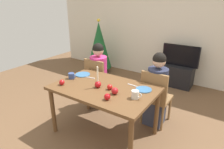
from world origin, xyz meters
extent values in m
plane|color=brown|center=(0.00, 0.00, 0.00)|extent=(7.68, 7.68, 0.00)
cube|color=beige|center=(0.00, 2.60, 1.30)|extent=(6.40, 0.10, 2.60)
cube|color=brown|center=(0.00, 0.00, 0.73)|extent=(1.40, 0.90, 0.04)
cylinder|color=brown|center=(-0.64, -0.39, 0.35)|extent=(0.06, 0.06, 0.71)
cylinder|color=brown|center=(0.64, -0.39, 0.35)|extent=(0.06, 0.06, 0.71)
cylinder|color=brown|center=(-0.64, 0.39, 0.35)|extent=(0.06, 0.06, 0.71)
cylinder|color=brown|center=(0.64, 0.39, 0.35)|extent=(0.06, 0.06, 0.71)
cube|color=olive|center=(-0.58, 0.69, 0.43)|extent=(0.40, 0.40, 0.04)
cube|color=olive|center=(-0.58, 0.51, 0.68)|extent=(0.40, 0.04, 0.45)
cylinder|color=olive|center=(-0.41, 0.86, 0.21)|extent=(0.04, 0.04, 0.41)
cylinder|color=olive|center=(-0.75, 0.86, 0.21)|extent=(0.04, 0.04, 0.41)
cylinder|color=olive|center=(-0.41, 0.52, 0.21)|extent=(0.04, 0.04, 0.41)
cylinder|color=olive|center=(-0.75, 0.52, 0.21)|extent=(0.04, 0.04, 0.41)
cube|color=olive|center=(0.52, 0.69, 0.43)|extent=(0.40, 0.40, 0.04)
cube|color=olive|center=(0.52, 0.51, 0.68)|extent=(0.40, 0.04, 0.45)
cylinder|color=olive|center=(0.69, 0.86, 0.21)|extent=(0.04, 0.04, 0.41)
cylinder|color=olive|center=(0.35, 0.86, 0.21)|extent=(0.04, 0.04, 0.41)
cylinder|color=olive|center=(0.69, 0.52, 0.21)|extent=(0.04, 0.04, 0.41)
cylinder|color=olive|center=(0.35, 0.52, 0.21)|extent=(0.04, 0.04, 0.41)
cube|color=#33384C|center=(-0.58, 0.64, 0.23)|extent=(0.28, 0.28, 0.45)
cylinder|color=#D1337A|center=(-0.58, 0.64, 0.69)|extent=(0.30, 0.30, 0.48)
sphere|color=tan|center=(-0.58, 0.64, 1.04)|extent=(0.19, 0.19, 0.19)
sphere|color=black|center=(-0.58, 0.64, 1.07)|extent=(0.19, 0.19, 0.19)
cube|color=#33384C|center=(0.52, 0.64, 0.23)|extent=(0.28, 0.28, 0.45)
cylinder|color=#282D47|center=(0.52, 0.64, 0.69)|extent=(0.30, 0.30, 0.48)
sphere|color=tan|center=(0.52, 0.64, 1.04)|extent=(0.19, 0.19, 0.19)
sphere|color=black|center=(0.52, 0.64, 1.07)|extent=(0.19, 0.19, 0.19)
cube|color=black|center=(0.40, 2.30, 0.24)|extent=(0.64, 0.40, 0.48)
cube|color=black|center=(0.40, 2.30, 0.71)|extent=(0.79, 0.04, 0.46)
cube|color=black|center=(0.40, 2.30, 0.71)|extent=(0.76, 0.05, 0.46)
cylinder|color=brown|center=(-1.62, 2.04, 0.07)|extent=(0.08, 0.08, 0.14)
cone|color=#195628|center=(-1.62, 2.04, 0.73)|extent=(0.63, 0.63, 1.18)
sphere|color=yellow|center=(-1.62, 2.04, 1.36)|extent=(0.08, 0.08, 0.08)
sphere|color=red|center=(-0.06, -0.05, 0.80)|extent=(0.09, 0.09, 0.09)
cylinder|color=#EFE5C6|center=(-0.06, -0.05, 0.94)|extent=(0.02, 0.02, 0.21)
cylinder|color=teal|center=(-0.55, 0.19, 0.76)|extent=(0.23, 0.23, 0.01)
cylinder|color=teal|center=(0.49, 0.22, 0.76)|extent=(0.21, 0.21, 0.01)
cylinder|color=#33477F|center=(-0.59, -0.02, 0.79)|extent=(0.09, 0.09, 0.09)
torus|color=#33477F|center=(-0.53, -0.02, 0.80)|extent=(0.06, 0.01, 0.06)
cylinder|color=silver|center=(0.50, -0.05, 0.80)|extent=(0.09, 0.09, 0.10)
torus|color=silver|center=(0.56, -0.05, 0.81)|extent=(0.07, 0.01, 0.07)
cube|color=silver|center=(-0.38, 0.15, 0.75)|extent=(0.18, 0.04, 0.01)
cube|color=silver|center=(0.31, 0.26, 0.75)|extent=(0.18, 0.03, 0.01)
sphere|color=#AD191D|center=(0.23, -0.09, 0.79)|extent=(0.09, 0.09, 0.09)
sphere|color=#B61015|center=(0.24, -0.27, 0.79)|extent=(0.08, 0.08, 0.08)
sphere|color=red|center=(0.11, -0.02, 0.79)|extent=(0.07, 0.07, 0.07)
sphere|color=#B31517|center=(-0.54, -0.26, 0.79)|extent=(0.08, 0.08, 0.08)
camera|label=1|loc=(1.44, -1.97, 1.90)|focal=31.55mm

